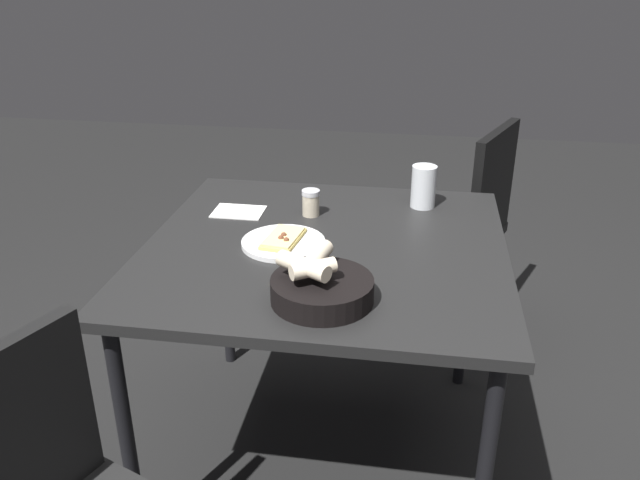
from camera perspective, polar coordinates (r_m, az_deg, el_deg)
The scene contains 8 objects.
ground at distance 2.27m, azimuth 0.39°, elevation -17.88°, with size 8.00×8.00×0.00m, color black.
dining_table at distance 1.87m, azimuth 0.45°, elevation -2.17°, with size 1.02×1.00×0.75m.
pizza_plate at distance 1.84m, azimuth -3.25°, elevation -0.15°, with size 0.24×0.24×0.04m.
bread_basket at distance 1.54m, azimuth 0.02°, elevation -4.11°, with size 0.25×0.25×0.12m.
beer_glass at distance 2.12m, azimuth 9.10°, elevation 4.45°, with size 0.08×0.08×0.14m.
pepper_shaker at distance 2.04m, azimuth -0.81°, elevation 3.18°, with size 0.06×0.06×0.08m.
napkin at distance 2.09m, azimuth -7.20°, elevation 2.50°, with size 0.16×0.12×0.00m.
chair_far at distance 2.68m, azimuth 12.29°, elevation 1.80°, with size 0.58×0.58×0.91m.
Camera 1 is at (-0.25, 1.65, 1.53)m, focal length 36.30 mm.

